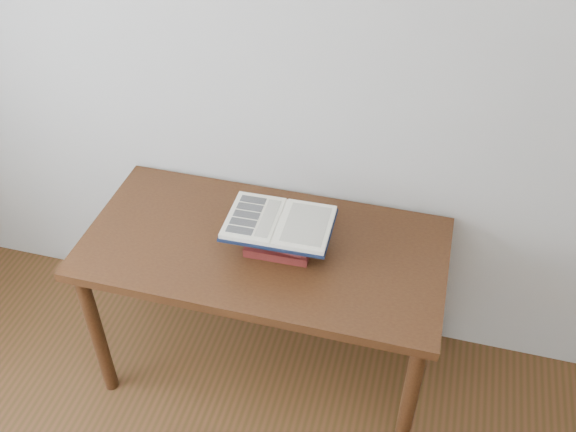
% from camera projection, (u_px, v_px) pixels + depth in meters
% --- Properties ---
extents(desk, '(1.40, 0.70, 0.75)m').
position_uv_depth(desk, '(264.00, 263.00, 2.53)').
color(desk, '#452611').
rests_on(desk, ground).
extents(book_stack, '(0.25, 0.19, 0.12)m').
position_uv_depth(book_stack, '(282.00, 236.00, 2.41)').
color(book_stack, maroon).
rests_on(book_stack, desk).
extents(open_book, '(0.40, 0.28, 0.03)m').
position_uv_depth(open_book, '(279.00, 223.00, 2.36)').
color(open_book, black).
rests_on(open_book, book_stack).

